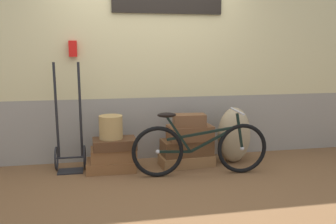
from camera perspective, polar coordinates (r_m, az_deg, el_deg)
name	(u,v)px	position (r m, az deg, el deg)	size (l,w,h in m)	color
ground	(158,179)	(4.39, -1.56, -10.46)	(8.83, 5.20, 0.06)	brown
station_building	(148,62)	(4.96, -3.15, 7.87)	(6.83, 0.74, 2.64)	gray
suitcase_0	(111,165)	(4.62, -8.96, -8.27)	(0.60, 0.39, 0.13)	brown
suitcase_1	(114,154)	(4.58, -8.58, -6.58)	(0.55, 0.34, 0.16)	brown
suitcase_2	(115,144)	(4.52, -8.43, -4.95)	(0.53, 0.34, 0.12)	#4C2D19
suitcase_3	(186,160)	(4.76, 2.92, -7.58)	(0.68, 0.35, 0.14)	olive
suitcase_4	(187,147)	(4.73, 2.96, -5.56)	(0.65, 0.33, 0.20)	brown
suitcase_5	(190,133)	(4.68, 3.48, -3.28)	(0.56, 0.33, 0.19)	brown
suitcase_6	(189,120)	(4.60, 3.38, -1.32)	(0.41, 0.21, 0.16)	brown
wicker_basket	(111,127)	(4.49, -9.00, -2.37)	(0.29, 0.29, 0.29)	#A8844C
luggage_trolley	(70,145)	(4.69, -15.20, -5.08)	(0.37, 0.37, 1.34)	black
burlap_sack	(234,135)	(4.89, 10.36, -3.58)	(0.44, 0.37, 0.74)	#9E8966
bicycle	(200,148)	(4.35, 5.06, -5.69)	(1.64, 0.46, 0.78)	black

